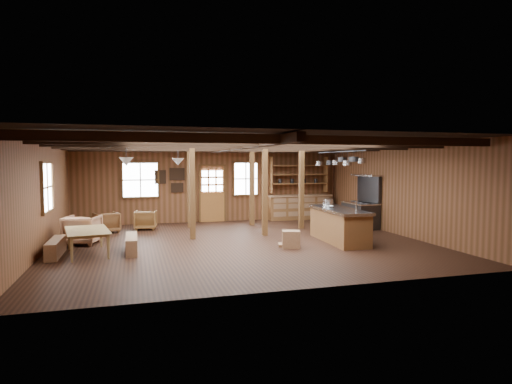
% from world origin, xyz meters
% --- Properties ---
extents(room, '(10.04, 9.04, 2.84)m').
position_xyz_m(room, '(0.00, 0.00, 1.40)').
color(room, black).
rests_on(room, ground).
extents(ceiling_joists, '(9.80, 8.82, 0.18)m').
position_xyz_m(ceiling_joists, '(0.00, 0.18, 2.68)').
color(ceiling_joists, black).
rests_on(ceiling_joists, ceiling).
extents(timber_posts, '(3.95, 2.35, 2.80)m').
position_xyz_m(timber_posts, '(0.52, 2.08, 1.40)').
color(timber_posts, '#482E14').
rests_on(timber_posts, floor).
extents(back_door, '(1.02, 0.08, 2.15)m').
position_xyz_m(back_door, '(0.00, 4.45, 0.88)').
color(back_door, brown).
rests_on(back_door, floor).
extents(window_back_left, '(1.32, 0.06, 1.32)m').
position_xyz_m(window_back_left, '(-2.60, 4.46, 1.60)').
color(window_back_left, white).
rests_on(window_back_left, wall_back).
extents(window_back_right, '(1.02, 0.06, 1.32)m').
position_xyz_m(window_back_right, '(1.30, 4.46, 1.60)').
color(window_back_right, white).
rests_on(window_back_right, wall_back).
extents(window_left, '(0.14, 1.24, 1.32)m').
position_xyz_m(window_left, '(-4.96, 0.50, 1.60)').
color(window_left, white).
rests_on(window_left, wall_back).
extents(notice_boards, '(1.08, 0.03, 0.90)m').
position_xyz_m(notice_boards, '(-1.50, 4.46, 1.64)').
color(notice_boards, beige).
rests_on(notice_boards, wall_back).
extents(back_counter, '(2.55, 0.60, 2.45)m').
position_xyz_m(back_counter, '(3.40, 4.20, 0.60)').
color(back_counter, brown).
rests_on(back_counter, floor).
extents(pendant_lamps, '(1.86, 2.36, 0.66)m').
position_xyz_m(pendant_lamps, '(-2.25, 1.00, 2.25)').
color(pendant_lamps, '#2A2A2D').
rests_on(pendant_lamps, ceiling).
extents(pot_rack, '(0.39, 3.00, 0.45)m').
position_xyz_m(pot_rack, '(3.17, 0.24, 2.28)').
color(pot_rack, '#2A2A2D').
rests_on(pot_rack, ceiling).
extents(kitchen_island, '(0.99, 2.54, 1.20)m').
position_xyz_m(kitchen_island, '(2.70, -0.57, 0.48)').
color(kitchen_island, brown).
rests_on(kitchen_island, floor).
extents(step_stool, '(0.59, 0.49, 0.45)m').
position_xyz_m(step_stool, '(1.10, -1.02, 0.23)').
color(step_stool, brown).
rests_on(step_stool, floor).
extents(commercial_range, '(0.78, 1.47, 1.81)m').
position_xyz_m(commercial_range, '(4.65, 1.59, 0.60)').
color(commercial_range, '#2A2A2D').
rests_on(commercial_range, floor).
extents(dining_table, '(1.23, 1.84, 0.60)m').
position_xyz_m(dining_table, '(-3.90, -0.38, 0.30)').
color(dining_table, olive).
rests_on(dining_table, floor).
extents(bench_wall, '(0.27, 1.44, 0.40)m').
position_xyz_m(bench_wall, '(-4.65, -0.38, 0.20)').
color(bench_wall, brown).
rests_on(bench_wall, floor).
extents(bench_aisle, '(0.27, 1.46, 0.40)m').
position_xyz_m(bench_aisle, '(-2.91, -0.38, 0.20)').
color(bench_aisle, brown).
rests_on(bench_aisle, floor).
extents(armchair_a, '(0.91, 0.92, 0.65)m').
position_xyz_m(armchair_a, '(-3.69, 2.86, 0.33)').
color(armchair_a, brown).
rests_on(armchair_a, floor).
extents(armchair_b, '(0.78, 0.79, 0.64)m').
position_xyz_m(armchair_b, '(-2.47, 3.18, 0.32)').
color(armchair_b, brown).
rests_on(armchair_b, floor).
extents(armchair_c, '(1.04, 1.06, 0.79)m').
position_xyz_m(armchair_c, '(-4.20, 1.00, 0.39)').
color(armchair_c, '#8F5F41').
rests_on(armchair_c, floor).
extents(counter_pot, '(0.30, 0.30, 0.18)m').
position_xyz_m(counter_pot, '(2.84, 0.43, 1.03)').
color(counter_pot, '#B4B7BB').
rests_on(counter_pot, kitchen_island).
extents(bowl, '(0.25, 0.25, 0.06)m').
position_xyz_m(bowl, '(2.54, -0.28, 0.97)').
color(bowl, silver).
rests_on(bowl, kitchen_island).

